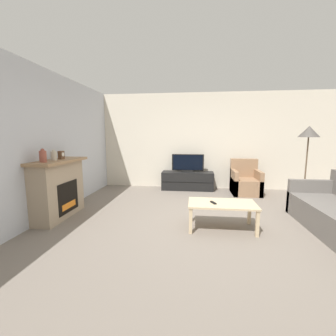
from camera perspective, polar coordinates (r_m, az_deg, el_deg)
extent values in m
plane|color=slate|center=(4.04, 9.26, -13.79)|extent=(24.00, 24.00, 0.00)
cube|color=beige|center=(6.53, 8.53, 6.75)|extent=(12.00, 0.06, 2.70)
cube|color=silver|center=(4.62, -29.03, 5.24)|extent=(0.06, 12.00, 2.70)
cube|color=tan|center=(4.61, -26.05, -5.08)|extent=(0.37, 1.14, 1.03)
cube|color=black|center=(4.55, -23.96, -6.74)|extent=(0.01, 0.63, 0.56)
cube|color=orange|center=(4.58, -23.82, -8.62)|extent=(0.01, 0.44, 0.11)
cube|color=#93704C|center=(4.51, -26.16, 1.57)|extent=(0.49, 1.26, 0.05)
cylinder|color=#994C3D|center=(4.20, -29.17, 2.56)|extent=(0.11, 0.11, 0.19)
sphere|color=#994C3D|center=(4.19, -29.27, 3.95)|extent=(0.06, 0.06, 0.06)
cylinder|color=beige|center=(4.43, -27.01, 2.76)|extent=(0.10, 0.10, 0.16)
sphere|color=beige|center=(4.42, -27.09, 3.88)|extent=(0.06, 0.06, 0.06)
cube|color=brown|center=(4.61, -25.49, 2.99)|extent=(0.07, 0.11, 0.15)
cylinder|color=white|center=(4.59, -25.10, 3.14)|extent=(0.00, 0.08, 0.08)
cube|color=black|center=(6.35, 4.99, -3.23)|extent=(1.43, 0.47, 0.50)
cube|color=black|center=(6.12, 4.91, -3.67)|extent=(1.40, 0.01, 0.01)
cube|color=black|center=(6.30, 5.02, -0.82)|extent=(0.31, 0.18, 0.04)
cube|color=black|center=(6.27, 5.04, 1.42)|extent=(0.88, 0.03, 0.46)
cube|color=black|center=(6.25, 5.04, 1.40)|extent=(0.81, 0.01, 0.41)
cube|color=#937051|center=(6.20, 19.08, -4.42)|extent=(0.70, 0.76, 0.40)
cube|color=#937051|center=(6.42, 18.69, 0.06)|extent=(0.70, 0.14, 0.49)
cube|color=#937051|center=(6.12, 16.38, -3.41)|extent=(0.10, 0.76, 0.62)
cube|color=#937051|center=(6.25, 21.83, -3.43)|extent=(0.10, 0.76, 0.62)
cube|color=#CCB289|center=(3.77, 13.55, -8.80)|extent=(1.07, 0.58, 0.03)
cube|color=#CCB289|center=(3.57, 5.75, -13.23)|extent=(0.05, 0.05, 0.41)
cube|color=#CCB289|center=(3.70, 21.77, -13.05)|extent=(0.05, 0.05, 0.41)
cube|color=#CCB289|center=(4.04, 5.89, -10.65)|extent=(0.05, 0.05, 0.41)
cube|color=#CCB289|center=(4.15, 19.99, -10.61)|extent=(0.05, 0.05, 0.41)
cube|color=black|center=(3.71, 11.40, -8.60)|extent=(0.10, 0.15, 0.02)
cube|color=#66605B|center=(5.21, 32.91, -6.14)|extent=(0.92, 0.11, 0.67)
cylinder|color=black|center=(5.52, 30.94, -8.74)|extent=(0.30, 0.30, 0.01)
cylinder|color=brown|center=(5.37, 31.52, -1.15)|extent=(0.03, 0.03, 1.46)
cone|color=#4C4742|center=(5.31, 32.20, 7.84)|extent=(0.40, 0.40, 0.22)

